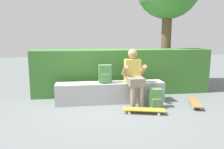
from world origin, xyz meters
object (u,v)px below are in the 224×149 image
(bench_main, at_px, (110,92))
(backpack_on_ground, at_px, (155,99))
(person_skater, at_px, (134,75))
(skateboard_near_person, at_px, (144,110))
(skateboard_beside_bench, at_px, (195,102))
(backpack_on_bench, at_px, (105,74))

(bench_main, distance_m, backpack_on_ground, 1.02)
(person_skater, bearing_deg, backpack_on_ground, -37.59)
(skateboard_near_person, bearing_deg, bench_main, 122.91)
(bench_main, relative_size, skateboard_near_person, 2.93)
(bench_main, bearing_deg, skateboard_beside_bench, -15.89)
(person_skater, bearing_deg, skateboard_near_person, -85.10)
(person_skater, height_order, backpack_on_ground, person_skater)
(skateboard_near_person, distance_m, skateboard_beside_bench, 1.28)
(bench_main, bearing_deg, backpack_on_ground, -30.14)
(skateboard_beside_bench, xyz_separation_m, backpack_on_ground, (-0.89, -0.01, 0.12))
(skateboard_beside_bench, relative_size, backpack_on_ground, 2.05)
(backpack_on_bench, xyz_separation_m, backpack_on_ground, (0.99, -0.50, -0.46))
(skateboard_near_person, xyz_separation_m, backpack_on_ground, (0.34, 0.33, 0.12))
(backpack_on_bench, relative_size, backpack_on_ground, 1.00)
(backpack_on_bench, bearing_deg, backpack_on_ground, -26.72)
(person_skater, xyz_separation_m, skateboard_beside_bench, (1.28, -0.30, -0.58))
(backpack_on_bench, bearing_deg, bench_main, 4.64)
(person_skater, xyz_separation_m, skateboard_near_person, (0.05, -0.63, -0.58))
(skateboard_beside_bench, height_order, backpack_on_ground, backpack_on_ground)
(backpack_on_bench, height_order, backpack_on_ground, backpack_on_bench)
(skateboard_near_person, bearing_deg, person_skater, 94.90)
(bench_main, distance_m, skateboard_beside_bench, 1.85)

